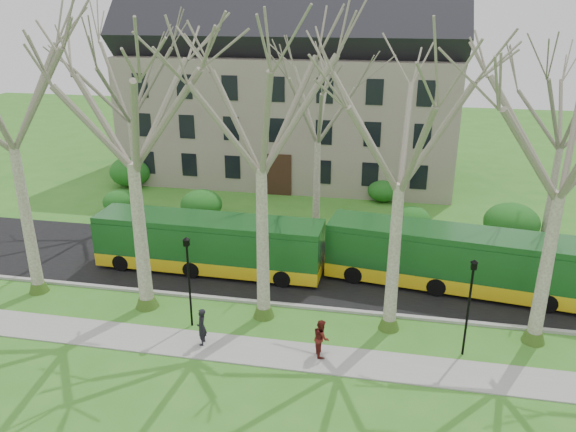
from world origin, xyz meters
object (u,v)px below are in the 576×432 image
object	(u,v)px
bus_follow	(453,258)
bus_lead	(209,243)
pedestrian_a	(202,327)
pedestrian_b	(321,338)

from	to	relation	value
bus_follow	bus_lead	bearing A→B (deg)	-170.55
bus_follow	pedestrian_a	world-z (taller)	bus_follow
bus_lead	pedestrian_b	distance (m)	9.89
bus_lead	pedestrian_b	xyz separation A→B (m)	(7.11, -6.84, -0.73)
bus_follow	pedestrian_b	bearing A→B (deg)	-121.03
bus_follow	pedestrian_b	xyz separation A→B (m)	(-5.80, -7.26, -0.78)
bus_follow	pedestrian_a	size ratio (longest dim) A/B	7.63
bus_lead	pedestrian_a	size ratio (longest dim) A/B	7.38
pedestrian_a	pedestrian_b	xyz separation A→B (m)	(5.14, 0.18, -0.02)
bus_follow	pedestrian_b	distance (m)	9.32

